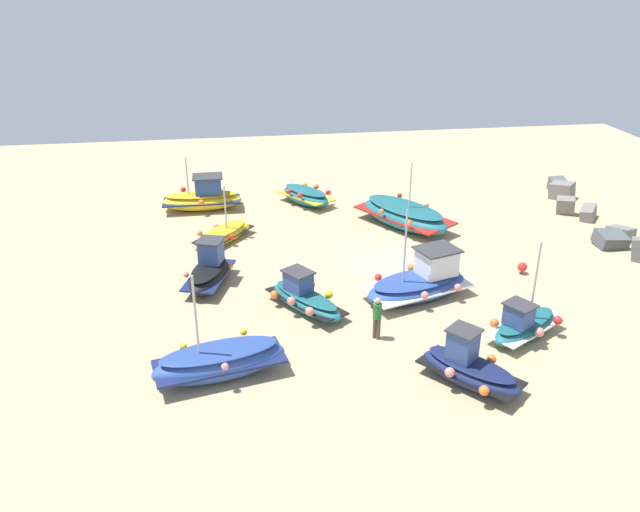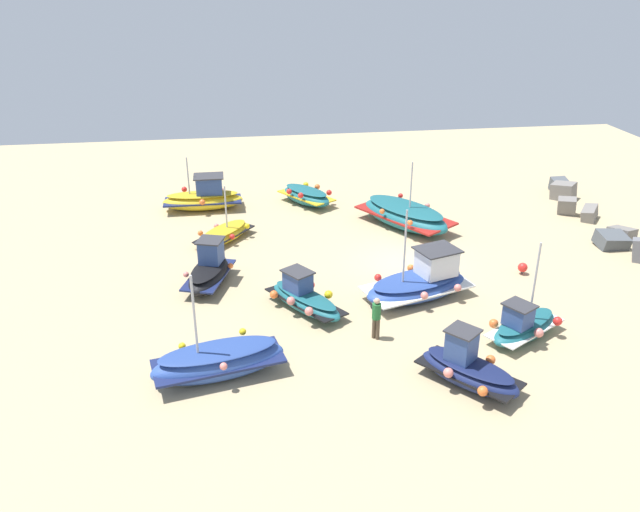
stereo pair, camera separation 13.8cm
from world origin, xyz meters
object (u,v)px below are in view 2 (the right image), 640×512
object	(u,v)px
mooring_buoy_0	(523,267)
fishing_boat_8	(468,369)
fishing_boat_2	(420,282)
fishing_boat_4	(524,325)
fishing_boat_1	(304,298)
fishing_boat_5	(306,196)
fishing_boat_9	(224,234)
fishing_boat_0	(405,215)
fishing_boat_7	(209,271)
fishing_boat_6	(219,361)
person_walking	(376,316)
fishing_boat_3	(204,198)

from	to	relation	value
mooring_buoy_0	fishing_boat_8	bearing A→B (deg)	-35.55
fishing_boat_2	fishing_boat_4	size ratio (longest dim) A/B	1.34
fishing_boat_1	fishing_boat_5	bearing A→B (deg)	-41.46
fishing_boat_8	mooring_buoy_0	distance (m)	9.03
fishing_boat_9	mooring_buoy_0	distance (m)	14.05
fishing_boat_0	fishing_boat_7	distance (m)	11.17
fishing_boat_7	fishing_boat_6	bearing A→B (deg)	-158.69
fishing_boat_7	fishing_boat_8	bearing A→B (deg)	-117.08
mooring_buoy_0	fishing_boat_5	bearing A→B (deg)	-141.60
fishing_boat_0	fishing_boat_6	size ratio (longest dim) A/B	1.25
fishing_boat_2	fishing_boat_5	size ratio (longest dim) A/B	1.33
fishing_boat_1	fishing_boat_6	distance (m)	5.23
fishing_boat_4	person_walking	xyz separation A→B (m)	(-0.72, -5.30, 0.45)
fishing_boat_2	fishing_boat_3	bearing A→B (deg)	109.41
fishing_boat_1	person_walking	xyz separation A→B (m)	(2.51, 2.28, 0.45)
fishing_boat_2	fishing_boat_3	world-z (taller)	fishing_boat_2
fishing_boat_3	person_walking	world-z (taller)	fishing_boat_3
person_walking	fishing_boat_9	bearing A→B (deg)	71.55
fishing_boat_5	fishing_boat_8	world-z (taller)	fishing_boat_8
fishing_boat_4	fishing_boat_5	xyz separation A→B (m)	(-15.32, -5.95, -0.01)
fishing_boat_5	person_walking	xyz separation A→B (m)	(14.59, 0.66, 0.45)
fishing_boat_8	fishing_boat_4	bearing A→B (deg)	-91.29
fishing_boat_4	fishing_boat_8	world-z (taller)	fishing_boat_4
fishing_boat_8	person_walking	bearing A→B (deg)	-3.18
fishing_boat_3	fishing_boat_6	world-z (taller)	fishing_boat_6
fishing_boat_4	fishing_boat_9	size ratio (longest dim) A/B	1.06
fishing_boat_0	fishing_boat_2	world-z (taller)	fishing_boat_2
fishing_boat_6	fishing_boat_5	bearing A→B (deg)	61.03
fishing_boat_6	fishing_boat_8	xyz separation A→B (m)	(1.56, 7.90, -0.03)
fishing_boat_4	fishing_boat_7	size ratio (longest dim) A/B	1.02
fishing_boat_2	fishing_boat_3	xyz separation A→B (m)	(-11.68, -8.87, 0.02)
fishing_boat_5	fishing_boat_4	bearing A→B (deg)	-13.56
fishing_boat_8	fishing_boat_7	bearing A→B (deg)	5.03
fishing_boat_2	person_walking	xyz separation A→B (m)	(2.89, -2.50, 0.31)
mooring_buoy_0	fishing_boat_6	bearing A→B (deg)	-66.28
fishing_boat_6	person_walking	world-z (taller)	fishing_boat_6
fishing_boat_5	fishing_boat_7	size ratio (longest dim) A/B	1.03
fishing_boat_1	fishing_boat_9	xyz separation A→B (m)	(-7.39, -3.03, -0.14)
fishing_boat_4	fishing_boat_5	world-z (taller)	fishing_boat_4
fishing_boat_1	fishing_boat_3	world-z (taller)	fishing_boat_3
fishing_boat_4	fishing_boat_3	bearing A→B (deg)	-83.43
fishing_boat_5	fishing_boat_6	size ratio (longest dim) A/B	0.80
fishing_boat_1	fishing_boat_5	size ratio (longest dim) A/B	1.03
fishing_boat_7	mooring_buoy_0	xyz separation A→B (m)	(1.00, 13.52, -0.30)
fishing_boat_3	person_walking	bearing A→B (deg)	-66.62
fishing_boat_5	fishing_boat_7	xyz separation A→B (m)	(9.36, -5.31, 0.12)
fishing_boat_7	fishing_boat_2	bearing A→B (deg)	-87.34
fishing_boat_4	fishing_boat_8	distance (m)	3.82
fishing_boat_3	fishing_boat_0	bearing A→B (deg)	-22.16
fishing_boat_0	fishing_boat_8	distance (m)	13.63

